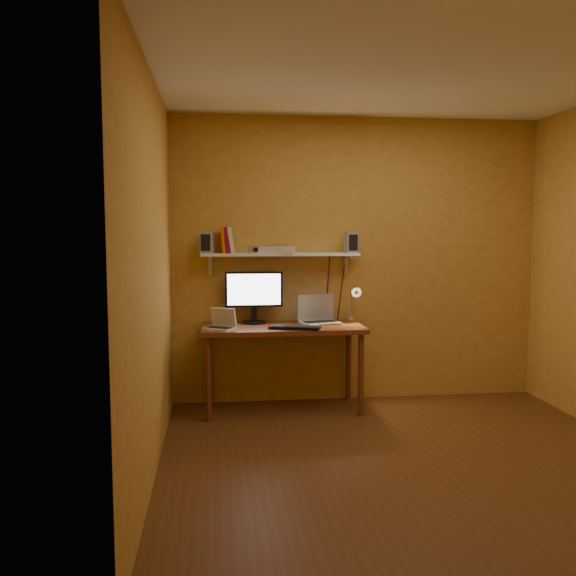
{
  "coord_description": "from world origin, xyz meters",
  "views": [
    {
      "loc": [
        -1.3,
        -3.91,
        1.59
      ],
      "look_at": [
        -0.69,
        1.18,
        1.09
      ],
      "focal_mm": 38.0,
      "sensor_mm": 36.0,
      "label": 1
    }
  ],
  "objects": [
    {
      "name": "laptop",
      "position": [
        -0.4,
        1.39,
        0.82
      ],
      "size": [
        0.38,
        0.3,
        0.25
      ],
      "rotation": [
        0.0,
        0.0,
        0.18
      ],
      "color": "gray",
      "rests_on": "desk"
    },
    {
      "name": "speaker_left",
      "position": [
        -1.37,
        1.46,
        1.47
      ],
      "size": [
        0.13,
        0.13,
        0.19
      ],
      "primitive_type": "cube",
      "rotation": [
        0.0,
        0.0,
        -0.26
      ],
      "color": "gray",
      "rests_on": "wall_shelf"
    },
    {
      "name": "shelf_camera",
      "position": [
        -0.96,
        1.4,
        1.41
      ],
      "size": [
        0.11,
        0.07,
        0.07
      ],
      "color": "silver",
      "rests_on": "wall_shelf"
    },
    {
      "name": "speaker_right",
      "position": [
        -0.09,
        1.46,
        1.47
      ],
      "size": [
        0.12,
        0.12,
        0.18
      ],
      "primitive_type": "cube",
      "rotation": [
        0.0,
        0.0,
        0.15
      ],
      "color": "gray",
      "rests_on": "wall_shelf"
    },
    {
      "name": "keyboard",
      "position": [
        -0.64,
        1.11,
        0.76
      ],
      "size": [
        0.45,
        0.27,
        0.02
      ],
      "primitive_type": "cube",
      "rotation": [
        0.0,
        0.0,
        -0.34
      ],
      "color": "black",
      "rests_on": "desk"
    },
    {
      "name": "books",
      "position": [
        -1.19,
        1.48,
        1.49
      ],
      "size": [
        0.13,
        0.16,
        0.23
      ],
      "color": "#DC5100",
      "rests_on": "wall_shelf"
    },
    {
      "name": "room",
      "position": [
        0.0,
        0.0,
        1.3
      ],
      "size": [
        3.44,
        3.24,
        2.64
      ],
      "color": "#5C3117",
      "rests_on": "ground"
    },
    {
      "name": "desk",
      "position": [
        -0.73,
        1.28,
        0.66
      ],
      "size": [
        1.4,
        0.6,
        0.75
      ],
      "color": "brown",
      "rests_on": "ground"
    },
    {
      "name": "desk_lamp",
      "position": [
        -0.07,
        1.41,
        0.96
      ],
      "size": [
        0.09,
        0.23,
        0.38
      ],
      "color": "silver",
      "rests_on": "desk"
    },
    {
      "name": "monitor",
      "position": [
        -0.97,
        1.46,
        1.01
      ],
      "size": [
        0.51,
        0.22,
        0.46
      ],
      "rotation": [
        0.0,
        0.0,
        -0.02
      ],
      "color": "black",
      "rests_on": "desk"
    },
    {
      "name": "wall_shelf",
      "position": [
        -0.73,
        1.47,
        1.36
      ],
      "size": [
        1.4,
        0.25,
        0.21
      ],
      "color": "white",
      "rests_on": "room"
    },
    {
      "name": "mouse",
      "position": [
        -0.48,
        1.14,
        0.77
      ],
      "size": [
        0.1,
        0.06,
        0.03
      ],
      "primitive_type": "ellipsoid",
      "rotation": [
        0.0,
        0.0,
        0.0
      ],
      "color": "silver",
      "rests_on": "desk"
    },
    {
      "name": "router",
      "position": [
        -0.77,
        1.46,
        1.4
      ],
      "size": [
        0.37,
        0.29,
        0.05
      ],
      "primitive_type": "cube",
      "rotation": [
        0.0,
        0.0,
        -0.23
      ],
      "color": "silver",
      "rests_on": "wall_shelf"
    },
    {
      "name": "netbook",
      "position": [
        -1.26,
        1.14,
        0.8
      ],
      "size": [
        0.29,
        0.27,
        0.18
      ],
      "rotation": [
        0.0,
        0.0,
        -0.58
      ],
      "color": "silver",
      "rests_on": "desk"
    }
  ]
}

